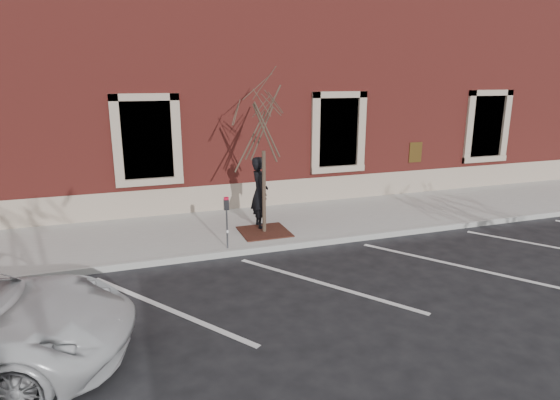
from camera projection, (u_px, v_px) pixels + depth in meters
name	position (u px, v px, depth m)	size (l,w,h in m)	color
ground	(288.00, 248.00, 11.64)	(120.00, 120.00, 0.00)	#28282B
sidewalk_near	(267.00, 225.00, 13.22)	(40.00, 3.50, 0.15)	#A6A29C
curb_near	(289.00, 246.00, 11.57)	(40.00, 0.12, 0.15)	#9E9E99
parking_stripes	(324.00, 284.00, 9.63)	(28.00, 4.40, 0.01)	silver
building_civic	(219.00, 81.00, 17.71)	(40.00, 8.62, 8.00)	maroon
man	(260.00, 193.00, 12.56)	(0.71, 0.47, 1.95)	black
parking_meter	(227.00, 213.00, 11.02)	(0.11, 0.09, 1.26)	#595B60
tree_grate	(264.00, 232.00, 12.39)	(1.25, 1.25, 0.03)	#431D15
sapling	(263.00, 128.00, 11.70)	(2.37, 2.37, 3.95)	#423028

